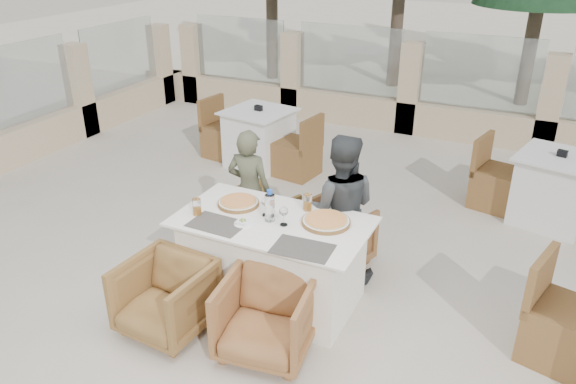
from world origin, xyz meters
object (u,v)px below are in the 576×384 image
at_px(beer_glass_left, 197,207).
at_px(bg_table_a, 259,138).
at_px(wine_glass_near, 284,215).
at_px(armchair_far_left, 260,217).
at_px(diner_right, 340,209).
at_px(bg_table_b, 554,190).
at_px(armchair_far_right, 331,235).
at_px(water_bottle, 270,205).
at_px(pizza_left, 238,203).
at_px(diner_left, 249,191).
at_px(dining_table, 273,260).
at_px(beer_glass_right, 308,202).
at_px(armchair_near_right, 267,317).
at_px(wine_glass_centre, 266,205).
at_px(olive_dish, 243,222).
at_px(armchair_near_left, 166,297).
at_px(pizza_right, 326,221).

bearing_deg(beer_glass_left, bg_table_a, 108.36).
bearing_deg(bg_table_a, wine_glass_near, -49.64).
relative_size(armchair_far_left, diner_right, 0.45).
xyz_separation_m(wine_glass_near, bg_table_a, (-1.67, 2.66, -0.48)).
height_order(bg_table_a, bg_table_b, same).
height_order(armchair_far_right, bg_table_a, bg_table_a).
bearing_deg(water_bottle, pizza_left, 160.34).
distance_m(diner_left, bg_table_b, 3.30).
xyz_separation_m(dining_table, pizza_left, (-0.39, 0.13, 0.41)).
relative_size(dining_table, beer_glass_right, 11.01).
distance_m(armchair_far_left, bg_table_b, 3.20).
height_order(dining_table, armchair_near_right, dining_table).
distance_m(water_bottle, wine_glass_centre, 0.11).
distance_m(olive_dish, diner_left, 0.97).
distance_m(dining_table, diner_left, 0.95).
xyz_separation_m(dining_table, olive_dish, (-0.18, -0.16, 0.41)).
bearing_deg(armchair_near_right, beer_glass_right, 87.42).
bearing_deg(diner_right, armchair_near_left, 36.49).
bearing_deg(armchair_near_left, armchair_near_right, 12.23).
height_order(armchair_near_right, diner_left, diner_left).
bearing_deg(beer_glass_left, bg_table_b, 45.40).
bearing_deg(armchair_near_right, wine_glass_near, 96.17).
bearing_deg(wine_glass_centre, armchair_near_right, -62.66).
xyz_separation_m(wine_glass_near, beer_glass_right, (0.07, 0.33, -0.02)).
height_order(armchair_near_left, armchair_near_right, armchair_near_right).
relative_size(wine_glass_near, beer_glass_left, 1.28).
relative_size(pizza_right, diner_left, 0.32).
distance_m(dining_table, pizza_left, 0.58).
relative_size(diner_right, bg_table_b, 0.85).
relative_size(dining_table, bg_table_a, 0.98).
relative_size(armchair_near_left, diner_right, 0.48).
height_order(armchair_far_left, armchair_far_right, armchair_far_right).
bearing_deg(beer_glass_left, armchair_far_left, 86.68).
relative_size(pizza_left, water_bottle, 1.29).
bearing_deg(olive_dish, beer_glass_right, 51.22).
height_order(pizza_left, diner_left, diner_left).
relative_size(water_bottle, armchair_far_left, 0.44).
bearing_deg(dining_table, bg_table_a, 120.43).
relative_size(wine_glass_near, beer_glass_right, 1.27).
bearing_deg(armchair_far_left, wine_glass_centre, 145.16).
bearing_deg(bg_table_b, armchair_far_left, -133.54).
height_order(armchair_far_left, armchair_near_left, armchair_near_left).
bearing_deg(bg_table_b, pizza_right, -111.81).
bearing_deg(armchair_near_left, wine_glass_near, 49.64).
xyz_separation_m(pizza_left, armchair_near_right, (0.66, -0.74, -0.48)).
bearing_deg(armchair_near_left, diner_left, 95.34).
distance_m(pizza_right, beer_glass_right, 0.29).
bearing_deg(bg_table_b, dining_table, -116.40).
distance_m(wine_glass_near, armchair_near_right, 0.82).
distance_m(armchair_far_left, bg_table_a, 2.08).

